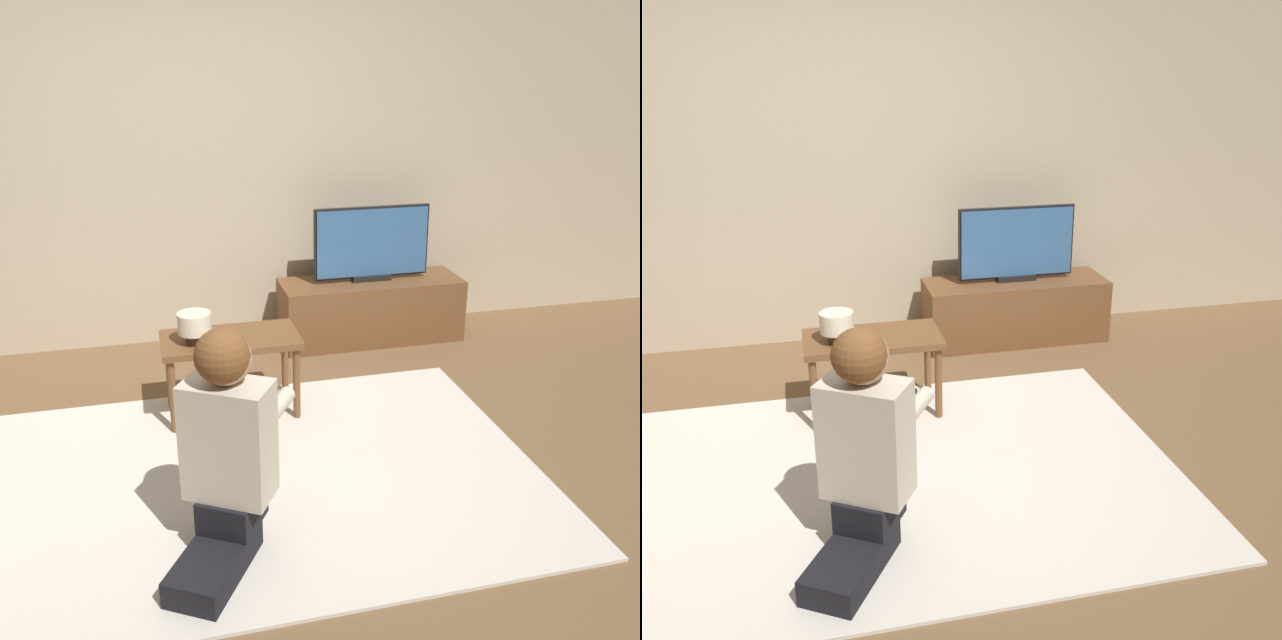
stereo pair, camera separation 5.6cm
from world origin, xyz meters
TOP-DOWN VIEW (x-y plane):
  - ground_plane at (0.00, 0.00)m, footprint 10.00×10.00m
  - wall_back at (0.00, 1.93)m, footprint 10.00×0.06m
  - rug at (0.00, 0.00)m, footprint 2.87×1.91m
  - tv_stand at (1.17, 1.59)m, footprint 1.27×0.44m
  - tv at (1.17, 1.59)m, footprint 0.81×0.08m
  - coffee_table at (0.07, 0.70)m, footprint 0.75×0.40m
  - person_kneeling at (-0.10, -0.50)m, footprint 0.63×0.82m
  - table_lamp at (-0.12, 0.65)m, footprint 0.18×0.18m

SIDE VIEW (x-z plane):
  - ground_plane at x=0.00m, z-range 0.00..0.00m
  - rug at x=0.00m, z-range 0.00..0.02m
  - tv_stand at x=1.17m, z-range 0.00..0.43m
  - coffee_table at x=0.07m, z-range 0.17..0.64m
  - person_kneeling at x=-0.10m, z-range 0.02..0.98m
  - table_lamp at x=-0.12m, z-range 0.49..0.66m
  - tv at x=1.17m, z-range 0.44..0.96m
  - wall_back at x=0.00m, z-range 0.00..2.60m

